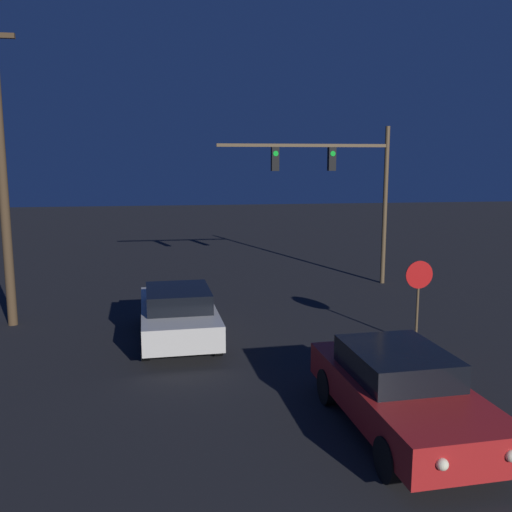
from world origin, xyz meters
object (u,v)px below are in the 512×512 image
object	(u,v)px
car_far	(178,313)
utility_pole	(1,166)
traffic_signal_mast	(342,178)
car_near	(400,390)
stop_sign	(419,286)

from	to	relation	value
car_far	utility_pole	world-z (taller)	utility_pole
traffic_signal_mast	car_far	bearing A→B (deg)	-136.10
car_near	utility_pole	bearing A→B (deg)	-46.16
traffic_signal_mast	utility_pole	bearing A→B (deg)	-160.91
car_far	stop_sign	size ratio (longest dim) A/B	2.13
car_far	traffic_signal_mast	bearing A→B (deg)	41.38
car_near	traffic_signal_mast	xyz separation A→B (m)	(2.58, 12.25, 3.43)
traffic_signal_mast	car_near	bearing A→B (deg)	-101.88
stop_sign	utility_pole	bearing A→B (deg)	162.39
car_near	utility_pole	distance (m)	12.77
traffic_signal_mast	stop_sign	bearing A→B (deg)	-91.00
car_near	car_far	xyz separation A→B (m)	(-3.92, 5.99, 0.00)
traffic_signal_mast	stop_sign	world-z (taller)	traffic_signal_mast
car_near	utility_pole	world-z (taller)	utility_pole
car_near	utility_pole	size ratio (longest dim) A/B	0.53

